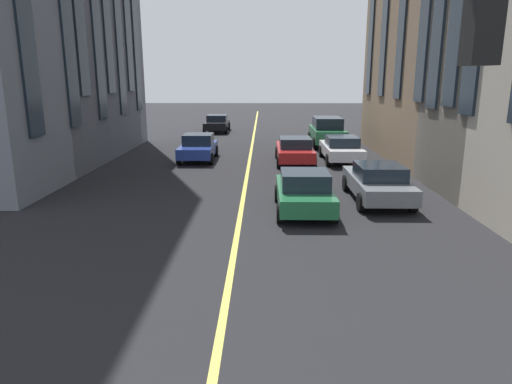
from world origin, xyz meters
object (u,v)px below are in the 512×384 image
Objects in this scene: car_blue_oncoming at (198,147)px; car_red_mid at (295,150)px; car_white_parked_a at (341,148)px; car_green_near at (327,131)px; car_green_parked_b at (304,191)px; car_grey_trailing at (378,182)px; car_black_far at (217,123)px.

car_blue_oncoming is 5.26m from car_red_mid.
car_white_parked_a is 2.56m from car_red_mid.
car_white_parked_a is at bearing -180.00° from car_green_near.
car_green_parked_b is 1.00× the size of car_blue_oncoming.
car_blue_oncoming is (9.89, 4.90, 0.00)m from car_green_parked_b.
car_grey_trailing and car_white_parked_a have the same top height.
car_black_far is (14.36, 5.48, 0.00)m from car_red_mid.
car_red_mid is at bearing 157.96° from car_green_near.
car_white_parked_a is (8.06, 0.00, 0.00)m from car_grey_trailing.
car_grey_trailing is 1.00× the size of car_white_parked_a.
car_black_far is at bearing 20.89° from car_red_mid.
car_blue_oncoming is 0.89× the size of car_red_mid.
car_grey_trailing and car_black_far have the same top height.
car_grey_trailing is at bearing -137.65° from car_blue_oncoming.
car_red_mid is at bearing 101.89° from car_white_parked_a.
car_black_far is at bearing 1.26° from car_blue_oncoming.
car_green_near reaches higher than car_grey_trailing.
car_green_parked_b is at bearing 163.68° from car_white_parked_a.
car_black_far is (13.46, 0.30, 0.00)m from car_blue_oncoming.
car_blue_oncoming is at bearing 42.35° from car_grey_trailing.
car_black_far is at bearing 20.05° from car_grey_trailing.
car_green_near is 1.07× the size of car_white_parked_a.
car_green_near is at bearing -22.04° from car_red_mid.
car_black_far is (23.35, 5.20, 0.00)m from car_green_parked_b.
car_grey_trailing is 0.94× the size of car_green_near.
car_green_near is 1.21× the size of car_blue_oncoming.
car_blue_oncoming reaches higher than car_black_far.
car_grey_trailing is 11.42m from car_blue_oncoming.
car_red_mid is (-0.90, -5.18, 0.00)m from car_blue_oncoming.
car_blue_oncoming is (-5.30, 7.69, -0.27)m from car_green_near.
car_black_far is at bearing 30.01° from car_white_parked_a.
car_blue_oncoming reaches higher than car_white_parked_a.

